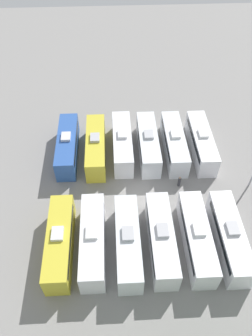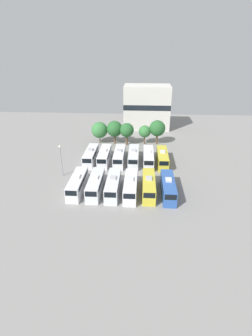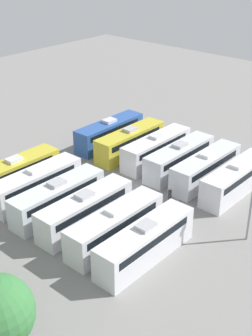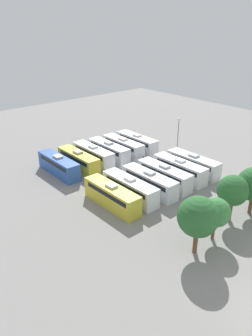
{
  "view_description": "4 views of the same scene",
  "coord_description": "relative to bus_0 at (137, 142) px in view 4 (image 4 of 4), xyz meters",
  "views": [
    {
      "loc": [
        2.86,
        24.72,
        32.13
      ],
      "look_at": [
        1.49,
        -1.64,
        3.11
      ],
      "focal_mm": 35.0,
      "sensor_mm": 36.0,
      "label": 1
    },
    {
      "loc": [
        3.54,
        -52.7,
        27.14
      ],
      "look_at": [
        0.36,
        -0.57,
        2.22
      ],
      "focal_mm": 28.0,
      "sensor_mm": 36.0,
      "label": 2
    },
    {
      "loc": [
        -28.55,
        31.83,
        24.46
      ],
      "look_at": [
        1.3,
        -1.83,
        1.42
      ],
      "focal_mm": 50.0,
      "sensor_mm": 36.0,
      "label": 3
    },
    {
      "loc": [
        34.09,
        39.49,
        24.27
      ],
      "look_at": [
        1.08,
        1.1,
        1.66
      ],
      "focal_mm": 35.0,
      "sensor_mm": 36.0,
      "label": 4
    }
  ],
  "objects": [
    {
      "name": "ground_plane",
      "position": [
        9.03,
        7.15,
        -1.68
      ],
      "size": [
        115.59,
        115.59,
        0.0
      ],
      "primitive_type": "plane",
      "color": "gray"
    },
    {
      "name": "bus_11",
      "position": [
        17.92,
        14.25,
        0.0
      ],
      "size": [
        2.51,
        10.12,
        3.41
      ],
      "color": "gold",
      "rests_on": "ground_plane"
    },
    {
      "name": "tree_4",
      "position": [
        17.19,
        28.62,
        3.07
      ],
      "size": [
        4.67,
        4.67,
        7.11
      ],
      "color": "brown",
      "rests_on": "ground_plane"
    },
    {
      "name": "bus_0",
      "position": [
        0.0,
        0.0,
        0.0
      ],
      "size": [
        2.51,
        10.12,
        3.41
      ],
      "color": "silver",
      "rests_on": "ground_plane"
    },
    {
      "name": "bus_9",
      "position": [
        10.8,
        14.62,
        0.0
      ],
      "size": [
        2.51,
        10.12,
        3.41
      ],
      "color": "silver",
      "rests_on": "ground_plane"
    },
    {
      "name": "bus_2",
      "position": [
        7.23,
        -0.16,
        0.0
      ],
      "size": [
        2.51,
        10.12,
        3.41
      ],
      "color": "silver",
      "rests_on": "ground_plane"
    },
    {
      "name": "bus_6",
      "position": [
        0.04,
        14.57,
        0.0
      ],
      "size": [
        2.51,
        10.12,
        3.41
      ],
      "color": "silver",
      "rests_on": "ground_plane"
    },
    {
      "name": "bus_4",
      "position": [
        14.31,
        0.09,
        0.0
      ],
      "size": [
        2.51,
        10.12,
        3.41
      ],
      "color": "gold",
      "rests_on": "ground_plane"
    },
    {
      "name": "bus_3",
      "position": [
        10.71,
        -0.41,
        0.0
      ],
      "size": [
        2.51,
        10.12,
        3.41
      ],
      "color": "white",
      "rests_on": "ground_plane"
    },
    {
      "name": "bus_5",
      "position": [
        18.11,
        -0.3,
        0.0
      ],
      "size": [
        2.51,
        10.12,
        3.41
      ],
      "color": "#2D56A8",
      "rests_on": "ground_plane"
    },
    {
      "name": "bus_7",
      "position": [
        3.5,
        14.46,
        0.0
      ],
      "size": [
        2.51,
        10.12,
        3.41
      ],
      "color": "white",
      "rests_on": "ground_plane"
    },
    {
      "name": "worker_person",
      "position": [
        3.88,
        6.02,
        -0.92
      ],
      "size": [
        0.36,
        0.36,
        1.63
      ],
      "color": "#333338",
      "rests_on": "ground_plane"
    },
    {
      "name": "bus_1",
      "position": [
        3.69,
        -0.08,
        0.0
      ],
      "size": [
        2.51,
        10.12,
        3.41
      ],
      "color": "silver",
      "rests_on": "ground_plane"
    },
    {
      "name": "tree_3",
      "position": [
        13.57,
        28.48,
        2.1
      ],
      "size": [
        3.56,
        3.56,
        5.58
      ],
      "color": "brown",
      "rests_on": "ground_plane"
    },
    {
      "name": "light_pole",
      "position": [
        -4.97,
        6.51,
        3.29
      ],
      "size": [
        0.6,
        0.6,
        7.26
      ],
      "color": "gray",
      "rests_on": "ground_plane"
    },
    {
      "name": "bus_10",
      "position": [
        14.47,
        14.25,
        0.0
      ],
      "size": [
        2.51,
        10.12,
        3.41
      ],
      "color": "white",
      "rests_on": "ground_plane"
    },
    {
      "name": "tree_2",
      "position": [
        8.37,
        27.36,
        2.74
      ],
      "size": [
        4.08,
        4.08,
        6.5
      ],
      "color": "brown",
      "rests_on": "ground_plane"
    },
    {
      "name": "bus_8",
      "position": [
        7.25,
        14.43,
        0.0
      ],
      "size": [
        2.51,
        10.12,
        3.41
      ],
      "color": "silver",
      "rests_on": "ground_plane"
    }
  ]
}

